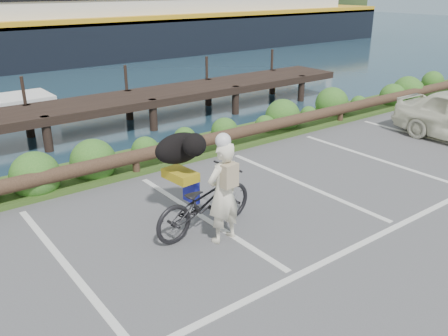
# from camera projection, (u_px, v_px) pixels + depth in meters

# --- Properties ---
(ground) EXTENTS (72.00, 72.00, 0.00)m
(ground) POSITION_uv_depth(u_px,v_px,m) (277.00, 265.00, 7.30)
(ground) COLOR #4E4E50
(vegetation_strip) EXTENTS (34.00, 1.60, 0.10)m
(vegetation_strip) POSITION_uv_depth(u_px,v_px,m) (123.00, 164.00, 11.20)
(vegetation_strip) COLOR #3D5B21
(vegetation_strip) RESTS_ON ground
(log_rail) EXTENTS (32.00, 0.30, 0.60)m
(log_rail) POSITION_uv_depth(u_px,v_px,m) (137.00, 175.00, 10.70)
(log_rail) COLOR #443021
(log_rail) RESTS_ON ground
(bicycle) EXTENTS (2.11, 0.90, 1.08)m
(bicycle) POSITION_uv_depth(u_px,v_px,m) (204.00, 202.00, 8.15)
(bicycle) COLOR black
(bicycle) RESTS_ON ground
(cyclist) EXTENTS (0.67, 0.47, 1.74)m
(cyclist) POSITION_uv_depth(u_px,v_px,m) (223.00, 193.00, 7.70)
(cyclist) COLOR white
(cyclist) RESTS_ON ground
(dog) EXTENTS (0.55, 0.99, 0.55)m
(dog) POSITION_uv_depth(u_px,v_px,m) (179.00, 148.00, 8.30)
(dog) COLOR black
(dog) RESTS_ON bicycle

